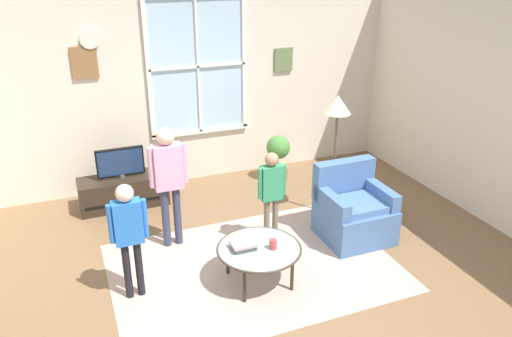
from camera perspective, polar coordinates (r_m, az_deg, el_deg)
The scene contains 15 objects.
ground_plane at distance 5.23m, azimuth 0.13°, elevation -13.04°, with size 6.86×6.14×0.02m, color brown.
back_wall at distance 7.11m, azimuth -8.46°, elevation 9.84°, with size 6.26×0.17×2.91m.
area_rug at distance 5.45m, azimuth -0.27°, elevation -11.16°, with size 2.97×2.09×0.01m, color tan.
tv_stand at distance 6.83m, azimuth -14.88°, elevation -2.53°, with size 1.14×0.44×0.41m.
television at distance 6.66m, azimuth -15.24°, elevation 0.68°, with size 0.61×0.08×0.41m.
armchair at distance 5.95m, azimuth 11.04°, elevation -4.83°, with size 0.76×0.74×0.87m.
coffee_table at distance 5.04m, azimuth 0.35°, elevation -9.26°, with size 0.85×0.85×0.40m.
book_stack at distance 5.00m, azimuth -1.43°, elevation -8.74°, with size 0.25×0.19×0.07m.
cup at distance 4.99m, azimuth 1.96°, elevation -8.63°, with size 0.08×0.08×0.10m, color #BF3F3F.
remote_near_books at distance 5.06m, azimuth -0.91°, elevation -8.67°, with size 0.04×0.14×0.02m, color black.
person_blue_shirt at distance 4.80m, azimuth -14.35°, elevation -6.68°, with size 0.36×0.16×1.20m.
person_pink_shirt at distance 5.51m, azimuth -9.98°, elevation -0.58°, with size 0.43×0.19×1.42m.
person_green_shirt at distance 5.55m, azimuth 1.77°, elevation -2.22°, with size 0.34×0.15×1.12m.
potted_plant_by_window at distance 7.29m, azimuth 2.54°, elevation 1.53°, with size 0.35×0.35×0.69m.
floor_lamp at distance 6.06m, azimuth 9.24°, elevation 5.86°, with size 0.32×0.32×1.57m.
Camera 1 is at (-1.57, -3.91, 3.09)m, focal length 35.03 mm.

